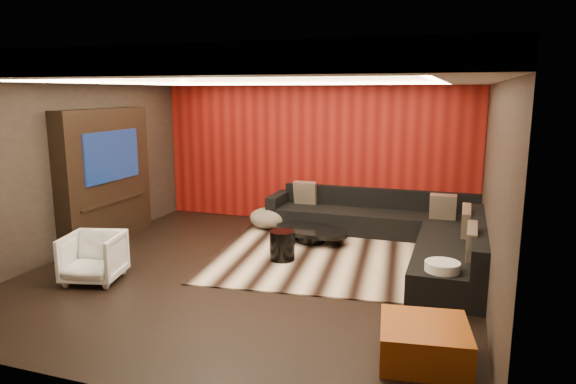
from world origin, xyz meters
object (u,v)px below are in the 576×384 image
at_px(drum_stool, 282,245).
at_px(white_side_table, 441,283).
at_px(sectional_sofa, 398,231).
at_px(coffee_table, 311,235).
at_px(armchair, 93,257).
at_px(orange_ottoman, 424,342).

xyz_separation_m(drum_stool, white_side_table, (2.29, -0.84, 0.02)).
xyz_separation_m(white_side_table, sectional_sofa, (-0.77, 2.10, 0.01)).
bearing_deg(coffee_table, white_side_table, -41.04).
height_order(coffee_table, armchair, armchair).
bearing_deg(coffee_table, drum_stool, -97.54).
relative_size(coffee_table, white_side_table, 2.56).
height_order(drum_stool, armchair, armchair).
distance_m(orange_ottoman, sectional_sofa, 3.58).
relative_size(orange_ottoman, sectional_sofa, 0.22).
xyz_separation_m(armchair, sectional_sofa, (3.60, 2.83, -0.06)).
xyz_separation_m(coffee_table, armchair, (-2.21, -2.61, 0.20)).
xyz_separation_m(drum_stool, sectional_sofa, (1.53, 1.26, 0.02)).
relative_size(coffee_table, armchair, 1.83).
relative_size(white_side_table, sectional_sofa, 0.14).
relative_size(drum_stool, white_side_table, 0.85).
bearing_deg(armchair, sectional_sofa, 24.28).
xyz_separation_m(drum_stool, armchair, (-2.08, -1.57, 0.09)).
distance_m(coffee_table, armchair, 3.43).
height_order(drum_stool, white_side_table, white_side_table).
distance_m(coffee_table, white_side_table, 2.86).
xyz_separation_m(coffee_table, orange_ottoman, (2.07, -3.30, 0.05)).
bearing_deg(coffee_table, armchair, -130.32).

